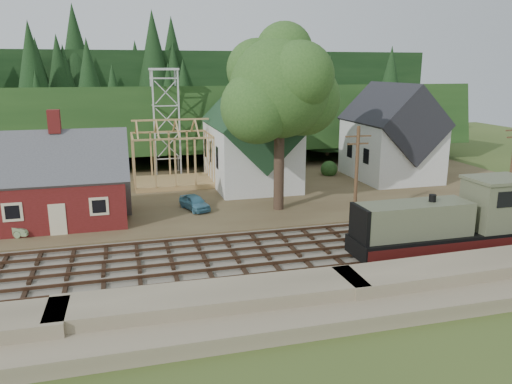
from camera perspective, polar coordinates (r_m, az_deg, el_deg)
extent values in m
plane|color=#384C1E|center=(34.73, 4.45, -7.01)|extent=(140.00, 140.00, 0.00)
cube|color=#7F7259|center=(27.57, 10.50, -13.05)|extent=(64.00, 5.00, 1.60)
cube|color=#726B5B|center=(34.70, 4.45, -6.89)|extent=(64.00, 11.00, 0.16)
cube|color=brown|center=(51.23, -2.27, 0.12)|extent=(64.00, 26.00, 0.30)
cube|color=#1E3F19|center=(74.38, -6.42, 4.30)|extent=(70.00, 28.96, 12.74)
cube|color=black|center=(90.05, -8.01, 5.93)|extent=(80.00, 20.00, 12.00)
cube|color=#591714|center=(43.03, -21.32, -0.73)|extent=(10.00, 7.00, 3.80)
cube|color=#4C4C51|center=(42.62, -21.55, 1.74)|extent=(10.80, 7.41, 7.41)
cube|color=#591714|center=(41.99, -22.07, 7.48)|extent=(0.90, 0.90, 1.80)
cube|color=beige|center=(39.84, -21.73, -2.95)|extent=(1.20, 0.06, 2.40)
cube|color=silver|center=(52.91, -0.68, 4.29)|extent=(8.00, 12.00, 6.40)
cube|color=#16311D|center=(52.47, -0.69, 7.73)|extent=(8.40, 12.96, 8.40)
cube|color=silver|center=(46.52, 1.18, 9.40)|extent=(2.40, 2.40, 4.00)
cone|color=#16311D|center=(46.37, 1.20, 13.47)|extent=(5.37, 5.37, 2.60)
cube|color=silver|center=(58.07, 15.11, 4.67)|extent=(8.00, 10.00, 6.40)
cube|color=black|center=(57.67, 15.31, 7.81)|extent=(8.40, 10.80, 8.40)
cube|color=tan|center=(54.06, -9.44, 1.12)|extent=(8.00, 6.00, 0.50)
cube|color=tan|center=(53.00, -9.73, 8.14)|extent=(8.00, 0.18, 0.18)
cube|color=silver|center=(57.54, -11.55, 7.61)|extent=(0.18, 0.18, 12.00)
cube|color=silver|center=(57.79, -8.76, 7.75)|extent=(0.18, 0.18, 12.00)
cube|color=silver|center=(60.32, -11.73, 7.88)|extent=(0.18, 0.18, 12.00)
cube|color=silver|center=(60.56, -9.07, 8.02)|extent=(0.18, 0.18, 12.00)
cube|color=silver|center=(58.72, -10.54, 13.65)|extent=(3.20, 3.20, 0.25)
cylinder|color=#38281E|center=(43.31, 2.64, 3.17)|extent=(0.90, 0.90, 8.00)
sphere|color=#2D531F|center=(42.57, 2.74, 11.79)|extent=(8.40, 8.40, 8.40)
sphere|color=#2D531F|center=(44.39, 5.45, 10.54)|extent=(6.40, 6.40, 6.40)
sphere|color=#2D531F|center=(41.27, 0.11, 9.65)|extent=(6.00, 6.00, 6.00)
cylinder|color=#4C331E|center=(40.87, 11.39, 1.82)|extent=(0.28, 0.28, 8.00)
cube|color=#4C331E|center=(40.33, 11.61, 6.27)|extent=(2.20, 0.12, 0.12)
cube|color=#4C331E|center=(40.41, 11.57, 5.43)|extent=(1.80, 0.12, 0.12)
cylinder|color=#4C331E|center=(49.36, 27.22, 2.61)|extent=(0.28, 0.28, 8.00)
cube|color=black|center=(36.37, 20.42, -6.32)|extent=(12.70, 2.64, 0.37)
cube|color=black|center=(36.13, 20.52, -5.21)|extent=(12.70, 3.07, 1.16)
cube|color=#565D44|center=(34.35, 17.59, -2.98)|extent=(7.62, 2.43, 2.22)
cube|color=#565D44|center=(37.95, 25.77, -1.24)|extent=(3.81, 2.96, 3.39)
cube|color=#565D44|center=(37.57, 26.05, 1.33)|extent=(4.02, 3.17, 0.21)
cube|color=#3D0E0D|center=(34.96, 21.99, -5.98)|extent=(12.70, 0.04, 0.74)
cube|color=#3D0E0D|center=(37.33, 19.15, -4.48)|extent=(12.70, 0.04, 0.74)
cylinder|color=black|center=(34.72, 19.51, -0.87)|extent=(0.47, 0.47, 0.74)
imported|color=#5191AD|center=(44.13, -7.04, -1.17)|extent=(2.65, 4.16, 1.32)
imported|color=#8EAE78|center=(41.36, -26.57, -3.76)|extent=(3.65, 2.11, 1.14)
imported|color=#B5170E|center=(58.24, 17.44, 1.95)|extent=(4.42, 2.05, 1.23)
cylinder|color=silver|center=(41.30, -19.00, -2.26)|extent=(0.10, 0.10, 2.21)
cylinder|color=tan|center=(41.48, -18.93, -3.13)|extent=(1.41, 1.41, 0.08)
cone|color=beige|center=(41.02, -19.12, -0.78)|extent=(2.21, 2.21, 0.50)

